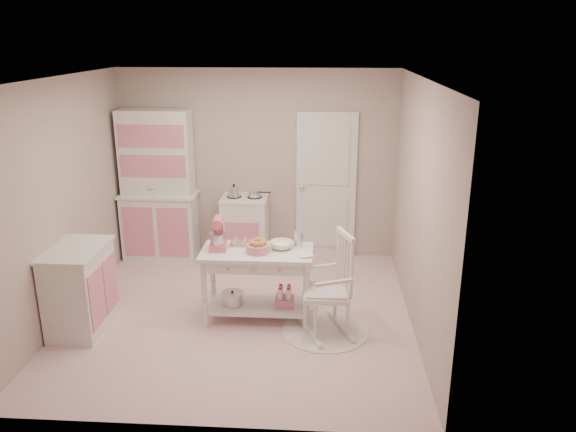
% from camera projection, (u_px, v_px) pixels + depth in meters
% --- Properties ---
extents(room_shell, '(3.84, 3.84, 2.62)m').
position_uv_depth(room_shell, '(236.00, 172.00, 5.82)').
color(room_shell, '#D0828C').
rests_on(room_shell, ground).
extents(door, '(0.82, 0.05, 2.04)m').
position_uv_depth(door, '(326.00, 186.00, 7.73)').
color(door, white).
rests_on(door, ground).
extents(hutch, '(1.06, 0.50, 2.08)m').
position_uv_depth(hutch, '(158.00, 186.00, 7.66)').
color(hutch, white).
rests_on(hutch, ground).
extents(stove, '(0.62, 0.57, 0.92)m').
position_uv_depth(stove, '(245.00, 229.00, 7.72)').
color(stove, white).
rests_on(stove, ground).
extents(base_cabinet, '(0.54, 0.84, 0.92)m').
position_uv_depth(base_cabinet, '(80.00, 289.00, 5.91)').
color(base_cabinet, white).
rests_on(base_cabinet, ground).
extents(lace_rug, '(0.92, 0.92, 0.01)m').
position_uv_depth(lace_rug, '(325.00, 331.00, 5.97)').
color(lace_rug, white).
rests_on(lace_rug, ground).
extents(rocking_chair, '(0.71, 0.85, 1.10)m').
position_uv_depth(rocking_chair, '(326.00, 284.00, 5.81)').
color(rocking_chair, white).
rests_on(rocking_chair, ground).
extents(work_table, '(1.20, 0.60, 0.80)m').
position_uv_depth(work_table, '(257.00, 285.00, 6.15)').
color(work_table, white).
rests_on(work_table, ground).
extents(stand_mixer, '(0.22, 0.30, 0.34)m').
position_uv_depth(stand_mixer, '(218.00, 234.00, 6.02)').
color(stand_mixer, '#E25F71').
rests_on(stand_mixer, work_table).
extents(cookie_tray, '(0.34, 0.24, 0.02)m').
position_uv_depth(cookie_tray, '(245.00, 244.00, 6.20)').
color(cookie_tray, silver).
rests_on(cookie_tray, work_table).
extents(bread_basket, '(0.25, 0.25, 0.09)m').
position_uv_depth(bread_basket, '(258.00, 248.00, 5.96)').
color(bread_basket, '#D57A90').
rests_on(bread_basket, work_table).
extents(mixing_bowl, '(0.26, 0.26, 0.08)m').
position_uv_depth(mixing_bowl, '(281.00, 245.00, 6.07)').
color(mixing_bowl, white).
rests_on(mixing_bowl, work_table).
extents(metal_pitcher, '(0.10, 0.10, 0.17)m').
position_uv_depth(metal_pitcher, '(298.00, 239.00, 6.12)').
color(metal_pitcher, silver).
rests_on(metal_pitcher, work_table).
extents(recipe_book, '(0.20, 0.23, 0.02)m').
position_uv_depth(recipe_book, '(298.00, 255.00, 5.88)').
color(recipe_book, white).
rests_on(recipe_book, work_table).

